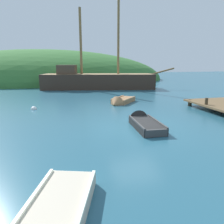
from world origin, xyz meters
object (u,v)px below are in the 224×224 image
sailing_ship (97,83)px  rowboat_far (121,102)px  rowboat_portside (143,123)px  buoy_white (34,109)px

sailing_ship → rowboat_far: size_ratio=5.43×
rowboat_far → sailing_ship: bearing=-138.5°
sailing_ship → rowboat_far: (0.11, -10.30, -0.58)m
sailing_ship → rowboat_portside: size_ratio=4.98×
rowboat_far → rowboat_portside: (-0.64, -6.31, 0.00)m
sailing_ship → rowboat_portside: 16.63m
rowboat_portside → buoy_white: 8.17m
rowboat_portside → sailing_ship: bearing=1.5°
rowboat_portside → buoy_white: (-5.96, 5.59, -0.12)m
rowboat_far → buoy_white: (-6.60, -0.72, -0.12)m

